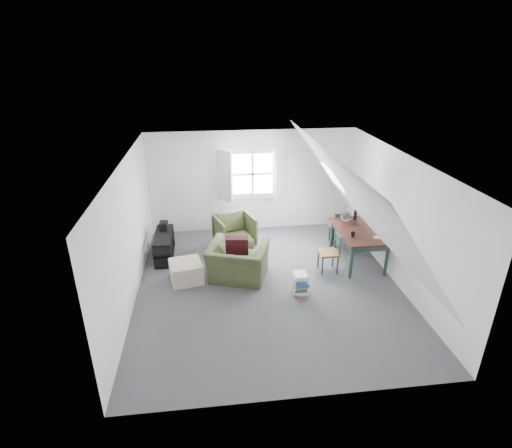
{
  "coord_description": "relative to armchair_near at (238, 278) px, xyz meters",
  "views": [
    {
      "loc": [
        -1.05,
        -6.55,
        4.24
      ],
      "look_at": [
        -0.17,
        0.6,
        1.06
      ],
      "focal_mm": 28.0,
      "sensor_mm": 36.0,
      "label": 1
    }
  ],
  "objects": [
    {
      "name": "ottoman",
      "position": [
        -1.03,
        0.02,
        0.2
      ],
      "size": [
        0.71,
        0.71,
        0.4
      ],
      "primitive_type": "cube",
      "rotation": [
        0.0,
        0.0,
        0.2
      ],
      "color": "#B9A98F",
      "rests_on": "floor"
    },
    {
      "name": "skylight",
      "position": [
        2.11,
        0.93,
        1.75
      ],
      "size": [
        0.35,
        0.75,
        0.47
      ],
      "primitive_type": "cube",
      "rotation": [
        0.0,
        0.95,
        0.0
      ],
      "color": "white",
      "rests_on": "slope_right"
    },
    {
      "name": "throw_pillow",
      "position": [
        -0.0,
        0.15,
        0.64
      ],
      "size": [
        0.48,
        0.31,
        0.47
      ],
      "primitive_type": "cube",
      "rotation": [
        0.31,
        0.0,
        -0.11
      ],
      "color": "#3C1019",
      "rests_on": "armchair_near"
    },
    {
      "name": "demijohn",
      "position": [
        2.45,
        0.83,
        0.88
      ],
      "size": [
        0.24,
        0.24,
        0.34
      ],
      "rotation": [
        0.0,
        0.0,
        -0.3
      ],
      "color": "silver",
      "rests_on": "dining_table"
    },
    {
      "name": "ceiling",
      "position": [
        0.56,
        -0.37,
        2.5
      ],
      "size": [
        5.5,
        5.5,
        0.0
      ],
      "primitive_type": "plane",
      "rotation": [
        3.14,
        0.0,
        0.0
      ],
      "color": "white",
      "rests_on": "wall_back"
    },
    {
      "name": "magazine_stack",
      "position": [
        1.12,
        -0.7,
        0.21
      ],
      "size": [
        0.31,
        0.37,
        0.41
      ],
      "rotation": [
        0.0,
        0.0,
        0.11
      ],
      "color": "#B29933",
      "rests_on": "floor"
    },
    {
      "name": "wall_back",
      "position": [
        0.56,
        2.38,
        1.25
      ],
      "size": [
        5.0,
        0.0,
        5.0
      ],
      "primitive_type": "plane",
      "rotation": [
        1.57,
        0.0,
        0.0
      ],
      "color": "white",
      "rests_on": "ground"
    },
    {
      "name": "wall_left",
      "position": [
        -1.94,
        -0.37,
        1.25
      ],
      "size": [
        0.0,
        5.5,
        5.5
      ],
      "primitive_type": "plane",
      "rotation": [
        1.57,
        0.0,
        1.57
      ],
      "color": "white",
      "rests_on": "ground"
    },
    {
      "name": "armchair_far",
      "position": [
        0.04,
        1.4,
        0.0
      ],
      "size": [
        1.03,
        1.04,
        0.76
      ],
      "primitive_type": "imported",
      "rotation": [
        0.0,
        0.0,
        0.3
      ],
      "color": "#394324",
      "rests_on": "floor"
    },
    {
      "name": "dining_chair_near",
      "position": [
        1.89,
        0.05,
        0.43
      ],
      "size": [
        0.39,
        0.39,
        0.83
      ],
      "rotation": [
        0.0,
        0.0,
        -1.5
      ],
      "color": "brown",
      "rests_on": "floor"
    },
    {
      "name": "floor",
      "position": [
        0.56,
        -0.37,
        0.0
      ],
      "size": [
        5.5,
        5.5,
        0.0
      ],
      "primitive_type": "plane",
      "color": "#49494E",
      "rests_on": "ground"
    },
    {
      "name": "electronics_box",
      "position": [
        -1.53,
        1.32,
        0.64
      ],
      "size": [
        0.18,
        0.25,
        0.19
      ],
      "primitive_type": "cube",
      "rotation": [
        0.0,
        0.0,
        -0.03
      ],
      "color": "black",
      "rests_on": "media_shelf"
    },
    {
      "name": "paper_box",
      "position": [
        2.8,
        -0.07,
        0.76
      ],
      "size": [
        0.14,
        0.11,
        0.04
      ],
      "primitive_type": "cube",
      "rotation": [
        0.0,
        0.0,
        -0.28
      ],
      "color": "white",
      "rests_on": "dining_table"
    },
    {
      "name": "cup",
      "position": [
        2.35,
        0.08,
        0.74
      ],
      "size": [
        0.11,
        0.11,
        0.1
      ],
      "primitive_type": "imported",
      "rotation": [
        0.0,
        0.0,
        -0.03
      ],
      "color": "black",
      "rests_on": "dining_table"
    },
    {
      "name": "wall_front",
      "position": [
        0.56,
        -3.12,
        1.25
      ],
      "size": [
        5.0,
        0.0,
        5.0
      ],
      "primitive_type": "plane",
      "rotation": [
        -1.57,
        0.0,
        0.0
      ],
      "color": "white",
      "rests_on": "ground"
    },
    {
      "name": "dining_table",
      "position": [
        2.6,
        0.38,
        0.64
      ],
      "size": [
        0.89,
        1.48,
        0.74
      ],
      "rotation": [
        0.0,
        0.0,
        -0.07
      ],
      "color": "black",
      "rests_on": "floor"
    },
    {
      "name": "slope_left",
      "position": [
        -0.99,
        -0.37,
        1.78
      ],
      "size": [
        3.19,
        5.5,
        4.48
      ],
      "primitive_type": "plane",
      "rotation": [
        0.0,
        2.19,
        0.0
      ],
      "color": "white",
      "rests_on": "wall_left"
    },
    {
      "name": "vase_twigs",
      "position": [
        2.7,
        0.93,
        0.86
      ],
      "size": [
        0.07,
        0.08,
        0.56
      ],
      "rotation": [
        0.0,
        0.0,
        -0.04
      ],
      "color": "black",
      "rests_on": "dining_table"
    },
    {
      "name": "dining_chair_far",
      "position": [
        2.46,
        1.24,
        0.43
      ],
      "size": [
        0.39,
        0.39,
        0.83
      ],
      "rotation": [
        0.0,
        0.0,
        3.08
      ],
      "color": "brown",
      "rests_on": "floor"
    },
    {
      "name": "slope_right",
      "position": [
        2.11,
        -0.37,
        1.78
      ],
      "size": [
        3.19,
        5.5,
        4.48
      ],
      "primitive_type": "plane",
      "rotation": [
        0.0,
        -2.19,
        0.0
      ],
      "color": "white",
      "rests_on": "wall_right"
    },
    {
      "name": "wall_right",
      "position": [
        3.06,
        -0.37,
        1.25
      ],
      "size": [
        0.0,
        5.5,
        5.5
      ],
      "primitive_type": "plane",
      "rotation": [
        1.57,
        0.0,
        -1.57
      ],
      "color": "white",
      "rests_on": "ground"
    },
    {
      "name": "armchair_near",
      "position": [
        0.0,
        0.0,
        0.0
      ],
      "size": [
        1.37,
        1.29,
        0.73
      ],
      "primitive_type": "imported",
      "rotation": [
        0.0,
        0.0,
        2.82
      ],
      "color": "#394324",
      "rests_on": "floor"
    },
    {
      "name": "media_shelf",
      "position": [
        -1.53,
        1.03,
        0.25
      ],
      "size": [
        0.36,
        1.09,
        0.56
      ],
      "rotation": [
        0.0,
        0.0,
        -0.02
      ],
      "color": "black",
      "rests_on": "floor"
    },
    {
      "name": "dormer_window",
      "position": [
        0.56,
        2.31,
        1.45
      ],
      "size": [
        1.71,
        0.35,
        1.3
      ],
      "color": "white",
      "rests_on": "wall_back"
    }
  ]
}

